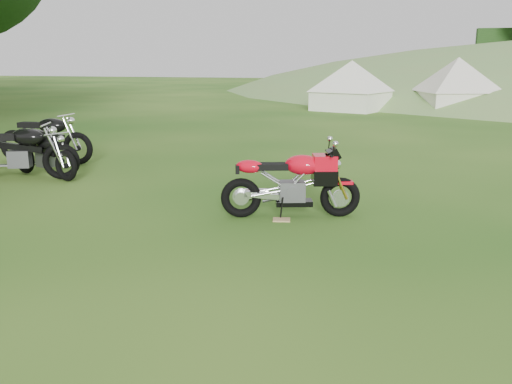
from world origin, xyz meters
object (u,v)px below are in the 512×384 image
(vintage_moto_a, at_px, (44,153))
(plywood_board, at_px, (282,220))
(vintage_moto_c, at_px, (45,137))
(tent_left, at_px, (351,83))
(sport_motorcycle, at_px, (291,178))
(tent_mid, at_px, (457,83))
(vintage_moto_d, at_px, (18,150))

(vintage_moto_a, bearing_deg, plywood_board, 0.82)
(vintage_moto_c, distance_m, tent_left, 15.26)
(sport_motorcycle, height_order, tent_mid, tent_mid)
(vintage_moto_a, height_order, tent_left, tent_left)
(plywood_board, xyz_separation_m, tent_left, (-0.91, 17.44, 1.13))
(sport_motorcycle, bearing_deg, plywood_board, -126.87)
(vintage_moto_c, relative_size, tent_mid, 0.77)
(sport_motorcycle, relative_size, tent_mid, 0.67)
(plywood_board, bearing_deg, vintage_moto_d, 165.60)
(sport_motorcycle, distance_m, vintage_moto_c, 6.43)
(plywood_board, distance_m, tent_mid, 18.24)
(tent_left, bearing_deg, sport_motorcycle, -66.78)
(vintage_moto_a, relative_size, vintage_moto_c, 0.83)
(vintage_moto_c, xyz_separation_m, vintage_moto_d, (0.61, -1.66, -0.01))
(sport_motorcycle, xyz_separation_m, vintage_moto_a, (-4.92, 1.46, -0.09))
(vintage_moto_c, bearing_deg, tent_mid, 57.39)
(plywood_board, xyz_separation_m, vintage_moto_c, (-5.73, 2.97, 0.54))
(plywood_board, relative_size, vintage_moto_d, 0.11)
(sport_motorcycle, relative_size, vintage_moto_a, 1.05)
(plywood_board, relative_size, tent_mid, 0.09)
(vintage_moto_a, bearing_deg, sport_motorcycle, 3.36)
(plywood_board, relative_size, vintage_moto_a, 0.13)
(sport_motorcycle, xyz_separation_m, tent_left, (-0.99, 17.23, 0.59))
(tent_left, bearing_deg, vintage_moto_c, -88.47)
(sport_motorcycle, distance_m, tent_mid, 17.99)
(tent_left, relative_size, tent_mid, 0.96)
(sport_motorcycle, relative_size, vintage_moto_c, 0.87)
(plywood_board, bearing_deg, sport_motorcycle, 70.11)
(vintage_moto_a, relative_size, tent_left, 0.66)
(vintage_moto_a, xyz_separation_m, tent_left, (3.93, 15.77, 0.68))
(vintage_moto_d, xyz_separation_m, tent_left, (4.20, 16.13, 0.59))
(plywood_board, distance_m, tent_left, 17.50)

